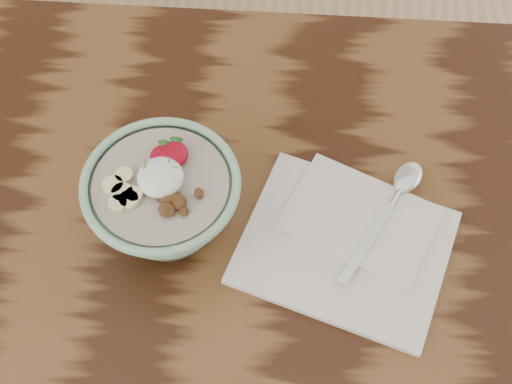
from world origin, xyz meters
TOP-DOWN VIEW (x-y plane):
  - table at (0.00, 0.00)cm, footprint 160.00×90.00cm
  - breakfast_bowl at (2.61, 10.11)cm, footprint 17.29×17.29cm
  - napkin at (23.53, 9.05)cm, footprint 27.51×24.68cm
  - spoon at (29.27, 15.18)cm, footprint 10.83×17.29cm

SIDE VIEW (x-z plane):
  - table at x=0.00cm, z-range 28.20..103.20cm
  - napkin at x=23.53cm, z-range 74.89..76.30cm
  - spoon at x=29.27cm, z-range 76.33..77.30cm
  - breakfast_bowl at x=2.61cm, z-range 75.06..86.71cm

